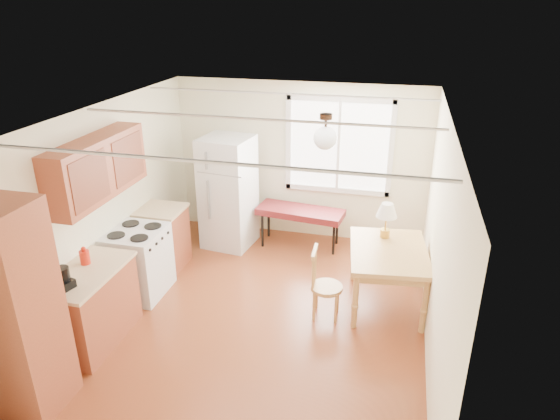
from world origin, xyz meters
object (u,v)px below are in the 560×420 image
(bench, at_px, (300,213))
(chair, at_px, (320,279))
(refrigerator, at_px, (228,192))
(dining_table, at_px, (388,257))

(bench, xyz_separation_m, chair, (0.62, -1.81, -0.05))
(refrigerator, height_order, bench, refrigerator)
(dining_table, bearing_deg, bench, 128.96)
(refrigerator, relative_size, bench, 1.25)
(refrigerator, xyz_separation_m, bench, (1.10, 0.20, -0.32))
(bench, height_order, dining_table, dining_table)
(refrigerator, height_order, dining_table, refrigerator)
(chair, bearing_deg, bench, 106.25)
(refrigerator, distance_m, bench, 1.16)
(refrigerator, relative_size, dining_table, 1.29)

